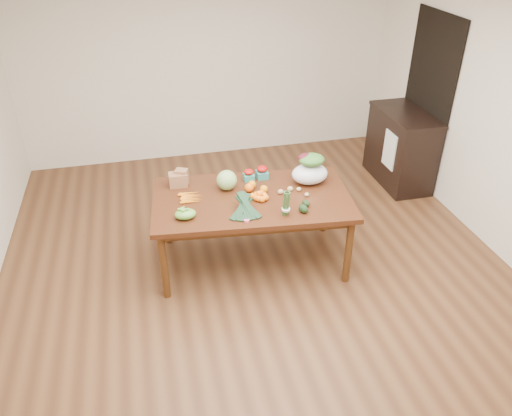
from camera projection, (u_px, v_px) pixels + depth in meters
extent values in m
plane|color=brown|center=(262.00, 282.00, 4.84)|extent=(6.00, 6.00, 0.00)
cube|color=silver|center=(207.00, 60.00, 6.60)|extent=(5.00, 0.02, 2.70)
cube|color=#421E0F|center=(252.00, 230.00, 4.94)|extent=(1.97, 1.23, 0.75)
cube|color=black|center=(427.00, 102.00, 6.10)|extent=(0.02, 1.00, 2.10)
cube|color=black|center=(401.00, 148.00, 6.34)|extent=(0.52, 1.02, 0.94)
cube|color=white|center=(389.00, 150.00, 6.09)|extent=(0.02, 0.28, 0.45)
sphere|color=#94C773|center=(227.00, 180.00, 4.82)|extent=(0.20, 0.20, 0.20)
sphere|color=#FF620F|center=(249.00, 188.00, 4.80)|extent=(0.09, 0.09, 0.09)
sphere|color=#FFA60F|center=(252.00, 184.00, 4.87)|extent=(0.08, 0.08, 0.08)
sphere|color=#FFAC0F|center=(264.00, 189.00, 4.79)|extent=(0.08, 0.08, 0.08)
ellipsoid|color=#61AE3B|center=(185.00, 214.00, 4.40)|extent=(0.19, 0.14, 0.09)
ellipsoid|color=tan|center=(281.00, 192.00, 4.78)|extent=(0.06, 0.05, 0.05)
ellipsoid|color=#CEBC76|center=(288.00, 197.00, 4.71)|extent=(0.05, 0.04, 0.04)
ellipsoid|color=tan|center=(299.00, 189.00, 4.83)|extent=(0.05, 0.04, 0.04)
ellipsoid|color=#CCBD75|center=(290.00, 189.00, 4.83)|extent=(0.06, 0.05, 0.05)
ellipsoid|color=tan|center=(307.00, 195.00, 4.74)|extent=(0.05, 0.04, 0.04)
ellipsoid|color=black|center=(303.00, 209.00, 4.49)|extent=(0.10, 0.13, 0.07)
ellipsoid|color=black|center=(306.00, 203.00, 4.59)|extent=(0.08, 0.10, 0.06)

